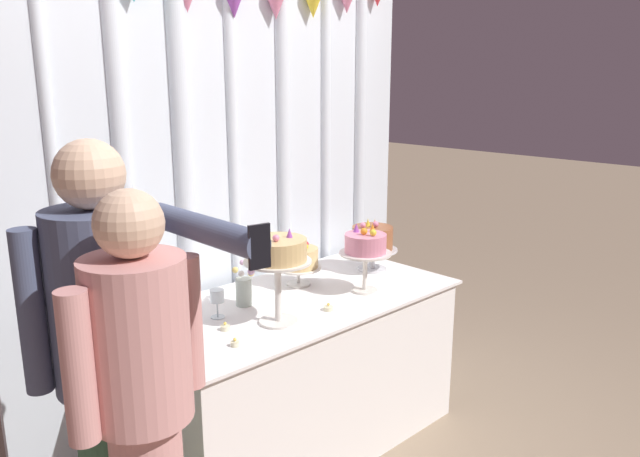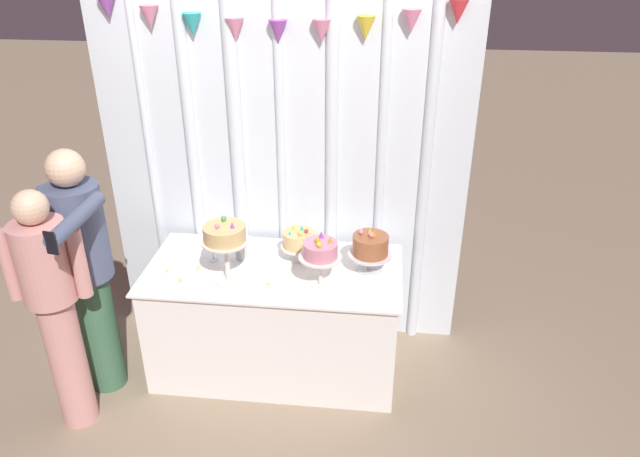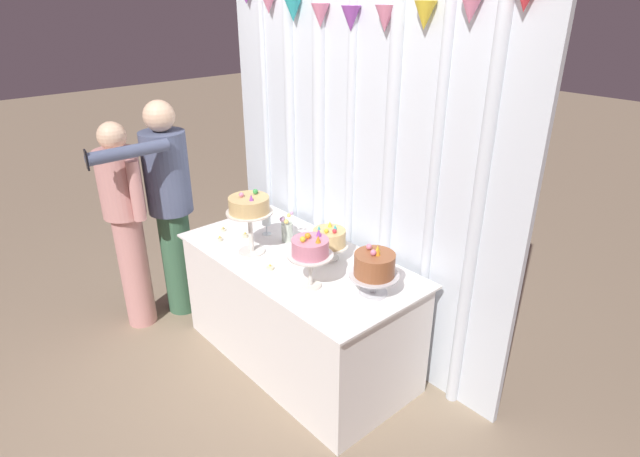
{
  "view_description": "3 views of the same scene",
  "coord_description": "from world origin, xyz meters",
  "px_view_note": "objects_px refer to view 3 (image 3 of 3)",
  "views": [
    {
      "loc": [
        -1.9,
        -2.06,
        1.87
      ],
      "look_at": [
        0.28,
        0.22,
        1.09
      ],
      "focal_mm": 34.45,
      "sensor_mm": 36.0,
      "label": 1
    },
    {
      "loc": [
        0.67,
        -3.19,
        2.84
      ],
      "look_at": [
        0.3,
        0.19,
        1.07
      ],
      "focal_mm": 33.55,
      "sensor_mm": 36.0,
      "label": 2
    },
    {
      "loc": [
        2.29,
        -1.74,
        2.36
      ],
      "look_at": [
        0.07,
        0.24,
        0.99
      ],
      "focal_mm": 28.88,
      "sensor_mm": 36.0,
      "label": 3
    }
  ],
  "objects_px": {
    "tealight_near_right": "(245,236)",
    "cake_display_midright": "(310,250)",
    "tealight_near_left": "(220,239)",
    "wine_glass": "(266,221)",
    "flower_vase": "(287,230)",
    "cake_table": "(298,309)",
    "guest_girl_blue_dress": "(169,202)",
    "guest_man_pink_jacket": "(126,219)",
    "cake_display_midleft": "(329,239)",
    "tealight_far_right": "(270,268)",
    "cake_display_leftmost": "(249,208)",
    "tealight_far_left": "(223,230)",
    "cake_display_rightmost": "(374,267)"
  },
  "relations": [
    {
      "from": "flower_vase",
      "to": "guest_man_pink_jacket",
      "type": "bearing_deg",
      "value": -141.1
    },
    {
      "from": "cake_display_midleft",
      "to": "wine_glass",
      "type": "bearing_deg",
      "value": -172.02
    },
    {
      "from": "cake_table",
      "to": "cake_display_rightmost",
      "type": "xyz_separation_m",
      "value": [
        0.62,
        0.05,
        0.57
      ]
    },
    {
      "from": "cake_table",
      "to": "flower_vase",
      "type": "xyz_separation_m",
      "value": [
        -0.24,
        0.11,
        0.48
      ]
    },
    {
      "from": "flower_vase",
      "to": "tealight_near_right",
      "type": "distance_m",
      "value": 0.31
    },
    {
      "from": "flower_vase",
      "to": "tealight_far_left",
      "type": "bearing_deg",
      "value": -150.6
    },
    {
      "from": "tealight_near_right",
      "to": "cake_display_midleft",
      "type": "bearing_deg",
      "value": 19.53
    },
    {
      "from": "flower_vase",
      "to": "cake_display_leftmost",
      "type": "bearing_deg",
      "value": -94.27
    },
    {
      "from": "flower_vase",
      "to": "guest_man_pink_jacket",
      "type": "distance_m",
      "value": 1.19
    },
    {
      "from": "flower_vase",
      "to": "tealight_near_left",
      "type": "relative_size",
      "value": 5.78
    },
    {
      "from": "cake_display_midleft",
      "to": "flower_vase",
      "type": "xyz_separation_m",
      "value": [
        -0.38,
        -0.04,
        -0.06
      ]
    },
    {
      "from": "tealight_near_right",
      "to": "cake_display_midright",
      "type": "bearing_deg",
      "value": -6.26
    },
    {
      "from": "cake_display_rightmost",
      "to": "tealight_far_right",
      "type": "bearing_deg",
      "value": -156.16
    },
    {
      "from": "tealight_near_left",
      "to": "tealight_far_left",
      "type": "bearing_deg",
      "value": 139.75
    },
    {
      "from": "guest_man_pink_jacket",
      "to": "tealight_near_right",
      "type": "bearing_deg",
      "value": 39.5
    },
    {
      "from": "cake_display_midleft",
      "to": "tealight_far_left",
      "type": "height_order",
      "value": "cake_display_midleft"
    },
    {
      "from": "cake_display_midleft",
      "to": "tealight_near_right",
      "type": "distance_m",
      "value": 0.68
    },
    {
      "from": "wine_glass",
      "to": "tealight_near_left",
      "type": "relative_size",
      "value": 3.57
    },
    {
      "from": "cake_display_leftmost",
      "to": "tealight_near_left",
      "type": "distance_m",
      "value": 0.42
    },
    {
      "from": "cake_display_rightmost",
      "to": "cake_display_leftmost",
      "type": "bearing_deg",
      "value": -165.75
    },
    {
      "from": "tealight_far_left",
      "to": "tealight_far_right",
      "type": "height_order",
      "value": "tealight_far_right"
    },
    {
      "from": "tealight_far_right",
      "to": "cake_display_rightmost",
      "type": "bearing_deg",
      "value": 23.84
    },
    {
      "from": "cake_display_rightmost",
      "to": "guest_man_pink_jacket",
      "type": "xyz_separation_m",
      "value": [
        -1.78,
        -0.69,
        -0.1
      ]
    },
    {
      "from": "wine_glass",
      "to": "tealight_far_right",
      "type": "relative_size",
      "value": 2.81
    },
    {
      "from": "cake_table",
      "to": "wine_glass",
      "type": "height_order",
      "value": "wine_glass"
    },
    {
      "from": "cake_table",
      "to": "cake_display_leftmost",
      "type": "xyz_separation_m",
      "value": [
        -0.26,
        -0.17,
        0.71
      ]
    },
    {
      "from": "cake_table",
      "to": "cake_display_leftmost",
      "type": "height_order",
      "value": "cake_display_leftmost"
    },
    {
      "from": "wine_glass",
      "to": "guest_man_pink_jacket",
      "type": "distance_m",
      "value": 1.02
    },
    {
      "from": "flower_vase",
      "to": "tealight_far_right",
      "type": "distance_m",
      "value": 0.42
    },
    {
      "from": "cake_table",
      "to": "cake_display_midleft",
      "type": "height_order",
      "value": "cake_display_midleft"
    },
    {
      "from": "cake_table",
      "to": "cake_display_leftmost",
      "type": "bearing_deg",
      "value": -146.08
    },
    {
      "from": "cake_display_midleft",
      "to": "flower_vase",
      "type": "relative_size",
      "value": 1.12
    },
    {
      "from": "tealight_near_right",
      "to": "guest_girl_blue_dress",
      "type": "height_order",
      "value": "guest_girl_blue_dress"
    },
    {
      "from": "cake_display_midleft",
      "to": "wine_glass",
      "type": "distance_m",
      "value": 0.57
    },
    {
      "from": "guest_girl_blue_dress",
      "to": "guest_man_pink_jacket",
      "type": "xyz_separation_m",
      "value": [
        -0.04,
        -0.32,
        -0.06
      ]
    },
    {
      "from": "cake_display_leftmost",
      "to": "tealight_near_right",
      "type": "xyz_separation_m",
      "value": [
        -0.22,
        0.1,
        -0.3
      ]
    },
    {
      "from": "cake_display_midright",
      "to": "flower_vase",
      "type": "height_order",
      "value": "cake_display_midright"
    },
    {
      "from": "tealight_near_right",
      "to": "tealight_near_left",
      "type": "bearing_deg",
      "value": -112.37
    },
    {
      "from": "tealight_near_left",
      "to": "tealight_near_right",
      "type": "xyz_separation_m",
      "value": [
        0.07,
        0.16,
        -0.0
      ]
    },
    {
      "from": "flower_vase",
      "to": "guest_man_pink_jacket",
      "type": "relative_size",
      "value": 0.14
    },
    {
      "from": "tealight_near_left",
      "to": "guest_man_pink_jacket",
      "type": "bearing_deg",
      "value": -147.09
    },
    {
      "from": "cake_display_midright",
      "to": "wine_glass",
      "type": "bearing_deg",
      "value": 162.8
    },
    {
      "from": "cake_table",
      "to": "cake_display_leftmost",
      "type": "distance_m",
      "value": 0.78
    },
    {
      "from": "cake_table",
      "to": "cake_display_midright",
      "type": "xyz_separation_m",
      "value": [
        0.33,
        -0.16,
        0.64
      ]
    },
    {
      "from": "cake_display_rightmost",
      "to": "wine_glass",
      "type": "bearing_deg",
      "value": 179.1
    },
    {
      "from": "wine_glass",
      "to": "flower_vase",
      "type": "xyz_separation_m",
      "value": [
        0.18,
        0.04,
        -0.01
      ]
    },
    {
      "from": "cake_display_rightmost",
      "to": "tealight_far_left",
      "type": "distance_m",
      "value": 1.32
    },
    {
      "from": "cake_display_leftmost",
      "to": "tealight_far_right",
      "type": "xyz_separation_m",
      "value": [
        0.27,
        -0.05,
        -0.3
      ]
    },
    {
      "from": "tealight_far_left",
      "to": "tealight_far_right",
      "type": "relative_size",
      "value": 0.77
    },
    {
      "from": "guest_man_pink_jacket",
      "to": "flower_vase",
      "type": "bearing_deg",
      "value": 38.9
    }
  ]
}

